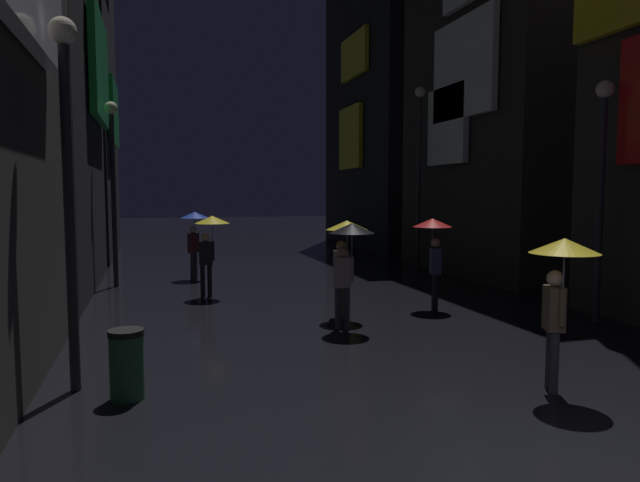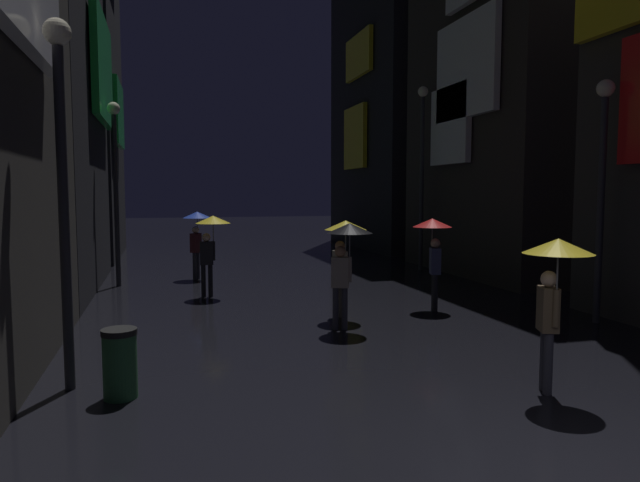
% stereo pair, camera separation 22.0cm
% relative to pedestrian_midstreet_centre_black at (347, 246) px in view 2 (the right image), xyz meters
% --- Properties ---
extents(building_right_mid, '(4.25, 7.56, 13.27)m').
position_rel_pedestrian_midstreet_centre_black_xyz_m(building_right_mid, '(7.72, 6.30, 4.97)').
color(building_right_mid, '#2D2826').
rests_on(building_right_mid, ground).
extents(building_right_far, '(4.25, 8.93, 17.29)m').
position_rel_pedestrian_midstreet_centre_black_xyz_m(building_right_far, '(7.72, 15.99, 6.98)').
color(building_right_far, black).
rests_on(building_right_far, ground).
extents(pedestrian_midstreet_centre_black, '(0.90, 0.90, 2.12)m').
position_rel_pedestrian_midstreet_centre_black_xyz_m(pedestrian_midstreet_centre_black, '(0.00, 0.00, 0.00)').
color(pedestrian_midstreet_centre_black, '#2D2D38').
rests_on(pedestrian_midstreet_centre_black, ground).
extents(pedestrian_foreground_right_blue, '(0.90, 0.90, 2.12)m').
position_rel_pedestrian_midstreet_centre_black_xyz_m(pedestrian_foreground_right_blue, '(-2.46, 7.65, 0.00)').
color(pedestrian_foreground_right_blue, '#2D2D38').
rests_on(pedestrian_foreground_right_blue, ground).
extents(pedestrian_near_crossing_yellow, '(0.90, 0.90, 2.12)m').
position_rel_pedestrian_midstreet_centre_black_xyz_m(pedestrian_near_crossing_yellow, '(1.50, -4.26, 0.00)').
color(pedestrian_near_crossing_yellow, '#2D2D38').
rests_on(pedestrian_near_crossing_yellow, ground).
extents(pedestrian_midstreet_left_red, '(0.90, 0.90, 2.12)m').
position_rel_pedestrian_midstreet_centre_black_xyz_m(pedestrian_midstreet_left_red, '(2.54, 1.34, 0.00)').
color(pedestrian_midstreet_left_red, black).
rests_on(pedestrian_midstreet_left_red, ground).
extents(pedestrian_foreground_left_yellow, '(0.90, 0.90, 2.12)m').
position_rel_pedestrian_midstreet_centre_black_xyz_m(pedestrian_foreground_left_yellow, '(0.28, 1.05, 0.00)').
color(pedestrian_foreground_left_yellow, '#38332D').
rests_on(pedestrian_foreground_left_yellow, ground).
extents(pedestrian_far_right_yellow, '(0.90, 0.90, 2.12)m').
position_rel_pedestrian_midstreet_centre_black_xyz_m(pedestrian_far_right_yellow, '(-2.28, 4.37, 0.00)').
color(pedestrian_far_right_yellow, black).
rests_on(pedestrian_far_right_yellow, ground).
extents(streetlamp_right_near, '(0.36, 0.36, 5.00)m').
position_rel_pedestrian_midstreet_centre_black_xyz_m(streetlamp_right_near, '(5.24, -0.82, 1.50)').
color(streetlamp_right_near, '#2D2D33').
rests_on(streetlamp_right_near, ground).
extents(streetlamp_left_near, '(0.36, 0.36, 5.01)m').
position_rel_pedestrian_midstreet_centre_black_xyz_m(streetlamp_left_near, '(-4.76, -2.27, 1.50)').
color(streetlamp_left_near, '#2D2D33').
rests_on(streetlamp_left_near, ground).
extents(streetlamp_left_far, '(0.36, 0.36, 5.28)m').
position_rel_pedestrian_midstreet_centre_black_xyz_m(streetlamp_left_far, '(-4.76, 6.80, 1.65)').
color(streetlamp_left_far, '#2D2D33').
rests_on(streetlamp_left_far, ground).
extents(streetlamp_right_far, '(0.36, 0.36, 6.36)m').
position_rel_pedestrian_midstreet_centre_black_xyz_m(streetlamp_right_far, '(5.24, 7.65, 2.23)').
color(streetlamp_right_far, '#2D2D33').
rests_on(streetlamp_right_far, ground).
extents(trash_bin, '(0.46, 0.46, 0.93)m').
position_rel_pedestrian_midstreet_centre_black_xyz_m(trash_bin, '(-4.06, -2.82, -1.20)').
color(trash_bin, '#265933').
rests_on(trash_bin, ground).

